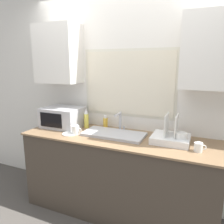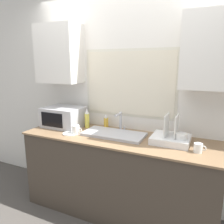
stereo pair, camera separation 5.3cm
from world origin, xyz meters
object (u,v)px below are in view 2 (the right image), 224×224
(dish_rack, at_px, (171,138))
(faucet, at_px, (120,120))
(soap_bottle, at_px, (106,122))
(spray_bottle, at_px, (87,118))
(microwave, at_px, (64,117))
(mug_near_sink, at_px, (76,130))

(dish_rack, bearing_deg, faucet, 167.22)
(dish_rack, bearing_deg, soap_bottle, 166.69)
(spray_bottle, bearing_deg, microwave, -165.50)
(spray_bottle, height_order, mug_near_sink, spray_bottle)
(faucet, height_order, soap_bottle, faucet)
(soap_bottle, bearing_deg, faucet, -14.86)
(microwave, distance_m, soap_bottle, 0.55)
(spray_bottle, relative_size, mug_near_sink, 1.98)
(microwave, bearing_deg, dish_rack, -1.49)
(spray_bottle, xyz_separation_m, mug_near_sink, (0.02, -0.28, -0.06))
(faucet, xyz_separation_m, soap_bottle, (-0.21, 0.06, -0.07))
(microwave, height_order, soap_bottle, microwave)
(faucet, bearing_deg, soap_bottle, 165.14)
(soap_bottle, xyz_separation_m, mug_near_sink, (-0.20, -0.37, -0.02))
(soap_bottle, bearing_deg, spray_bottle, -159.19)
(soap_bottle, height_order, mug_near_sink, soap_bottle)
(microwave, distance_m, mug_near_sink, 0.39)
(microwave, relative_size, spray_bottle, 2.00)
(faucet, xyz_separation_m, spray_bottle, (-0.44, -0.03, -0.02))
(faucet, distance_m, spray_bottle, 0.44)
(faucet, relative_size, spray_bottle, 0.96)
(faucet, distance_m, microwave, 0.75)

